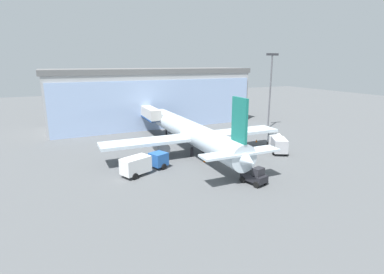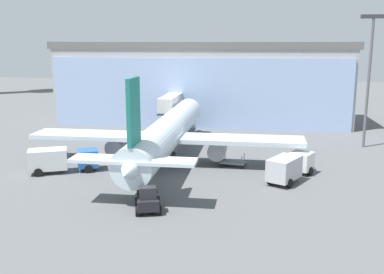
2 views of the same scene
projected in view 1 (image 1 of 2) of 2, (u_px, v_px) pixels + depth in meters
The scene contains 11 objects.
ground at pixel (220, 165), 45.85m from camera, with size 240.00×240.00×0.00m, color #545659.
terminal_building at pixel (151, 97), 75.26m from camera, with size 50.49×15.32×13.92m.
jet_bridge at pixel (148, 112), 66.79m from camera, with size 2.42×13.46×5.87m.
apron_light_mast at pixel (271, 84), 69.56m from camera, with size 3.20×0.40×17.38m.
airplane at pixel (193, 134), 51.69m from camera, with size 31.75×36.17×11.11m.
catering_truck at pixel (143, 163), 42.42m from camera, with size 7.57×4.92×2.65m.
fuel_truck at pixel (278, 143), 52.95m from camera, with size 5.40×7.47×2.65m.
baggage_cart at pixel (236, 146), 54.41m from camera, with size 3.02×2.03×1.50m.
pushback_tug at pixel (255, 177), 38.78m from camera, with size 2.91×3.58×2.30m.
safety_cone_nose at pixel (204, 160), 47.39m from camera, with size 0.36×0.36×0.55m, color orange.
safety_cone_wingtip at pixel (256, 141), 59.40m from camera, with size 0.36×0.36×0.55m, color orange.
Camera 1 is at (-21.77, -37.82, 15.34)m, focal length 28.00 mm.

